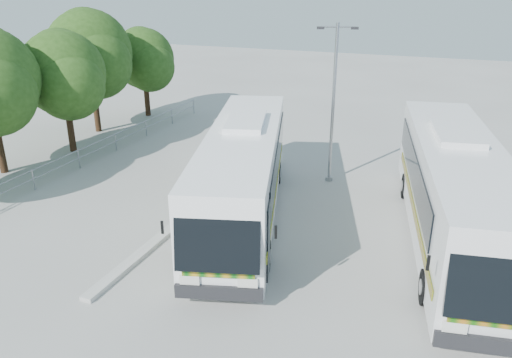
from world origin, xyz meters
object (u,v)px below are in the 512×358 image
at_px(tree_far_e, 145,59).
at_px(coach_adjacent, 454,190).
at_px(coach_main, 243,170).
at_px(tree_far_d, 90,53).
at_px(lamppost, 334,98).
at_px(tree_far_c, 64,73).

distance_m(tree_far_e, coach_adjacent, 23.11).
relative_size(coach_main, coach_adjacent, 0.96).
relative_size(tree_far_d, tree_far_e, 1.24).
distance_m(coach_main, coach_adjacent, 7.72).
relative_size(tree_far_d, coach_main, 0.57).
bearing_deg(tree_far_e, tree_far_d, -98.63).
bearing_deg(tree_far_e, coach_main, -44.62).
height_order(coach_main, coach_adjacent, coach_adjacent).
bearing_deg(coach_main, tree_far_e, 118.79).
distance_m(tree_far_e, lamppost, 16.33).
distance_m(tree_far_c, coach_adjacent, 19.90).
height_order(tree_far_e, coach_adjacent, tree_far_e).
relative_size(tree_far_e, coach_adjacent, 0.44).
bearing_deg(tree_far_e, lamppost, -26.38).
bearing_deg(tree_far_d, lamppost, -10.20).
distance_m(tree_far_c, tree_far_d, 3.93).
distance_m(tree_far_d, coach_main, 15.41).
height_order(tree_far_d, coach_adjacent, tree_far_d).
relative_size(tree_far_e, lamppost, 0.83).
bearing_deg(coach_adjacent, tree_far_e, 140.10).
xyz_separation_m(tree_far_e, coach_adjacent, (20.03, -11.37, -1.90)).
distance_m(tree_far_d, coach_adjacent, 22.00).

